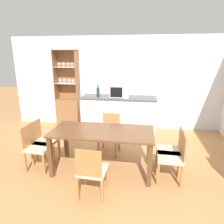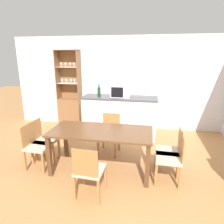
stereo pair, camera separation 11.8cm
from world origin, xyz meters
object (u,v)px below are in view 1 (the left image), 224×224
dining_table (102,136)px  wine_bottle (98,92)px  dining_chair_side_left_near (37,147)px  dining_chair_side_right_near (173,157)px  display_cabinet (68,105)px  dining_chair_side_right_far (171,150)px  dining_chair_head_far (110,133)px  dining_chair_head_near (92,171)px  microwave (120,91)px  dining_chair_side_left_far (43,141)px

dining_table → wine_bottle: bearing=105.2°
dining_chair_side_left_near → dining_chair_side_right_near: bearing=91.7°
display_cabinet → dining_chair_side_right_far: display_cabinet is taller
dining_table → wine_bottle: (-0.43, 1.58, 0.49)m
dining_chair_head_far → dining_chair_head_near: (-0.01, -1.45, 0.00)m
dining_chair_head_far → dining_chair_side_right_far: size_ratio=1.00×
dining_chair_side_left_near → dining_table: bearing=97.6°
dining_table → dining_chair_side_right_near: dining_chair_side_right_near is taller
dining_chair_side_right_far → microwave: size_ratio=1.80×
dining_chair_side_left_far → wine_bottle: wine_bottle is taller
dining_chair_side_right_far → dining_chair_side_left_far: same height
dining_table → dining_chair_side_left_far: (-1.20, 0.13, -0.24)m
dining_chair_side_left_far → wine_bottle: (0.77, 1.45, 0.73)m
dining_table → dining_chair_head_near: (-0.00, -0.73, -0.24)m
dining_chair_head_far → dining_chair_side_left_near: size_ratio=1.00×
dining_chair_head_far → dining_chair_head_near: 1.45m
dining_chair_head_far → dining_chair_side_right_near: size_ratio=1.00×
dining_chair_side_right_far → wine_bottle: size_ratio=2.64×
dining_chair_side_left_far → dining_chair_side_right_near: bearing=88.0°
display_cabinet → dining_chair_side_right_far: size_ratio=2.62×
dining_chair_head_far → dining_chair_side_right_near: bearing=149.2°
dining_chair_side_right_near → dining_chair_side_left_near: 2.41m
display_cabinet → wine_bottle: bearing=-32.0°
dining_chair_side_right_near → dining_table: bearing=85.8°
dining_table → dining_chair_side_left_near: 1.24m
dining_chair_side_right_far → dining_chair_side_left_far: (-2.41, 0.00, 0.00)m
display_cabinet → dining_chair_side_left_near: 2.39m
dining_chair_side_left_near → dining_chair_side_right_far: same height
dining_table → dining_chair_side_right_near: size_ratio=2.14×
display_cabinet → dining_chair_side_right_near: bearing=-41.3°
dining_chair_side_left_near → dining_chair_side_left_far: bearing=-178.3°
display_cabinet → wine_bottle: display_cabinet is taller
dining_chair_side_right_near → dining_chair_side_right_far: bearing=1.7°
dining_chair_side_right_far → dining_chair_side_left_far: size_ratio=1.00×
dining_chair_side_right_far → dining_chair_side_left_far: 2.41m
display_cabinet → dining_table: size_ratio=1.23×
dining_chair_side_right_near → dining_chair_side_right_far: same height
microwave → wine_bottle: size_ratio=1.47×
dining_table → dining_chair_side_right_far: (1.20, 0.12, -0.24)m
dining_table → microwave: microwave is taller
microwave → dining_table: bearing=-93.2°
dining_chair_side_right_near → dining_chair_side_right_far: size_ratio=1.00×
wine_bottle → dining_chair_side_right_near: bearing=-46.2°
dining_chair_side_right_far → wine_bottle: 2.31m
dining_table → dining_chair_side_left_near: (-1.20, -0.12, -0.24)m
display_cabinet → dining_chair_head_far: size_ratio=2.62×
dining_table → display_cabinet: bearing=123.6°
dining_chair_head_far → dining_chair_head_near: same height
dining_chair_side_right_near → dining_chair_side_right_far: (0.00, 0.25, 0.00)m
display_cabinet → dining_chair_side_left_near: size_ratio=2.62×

